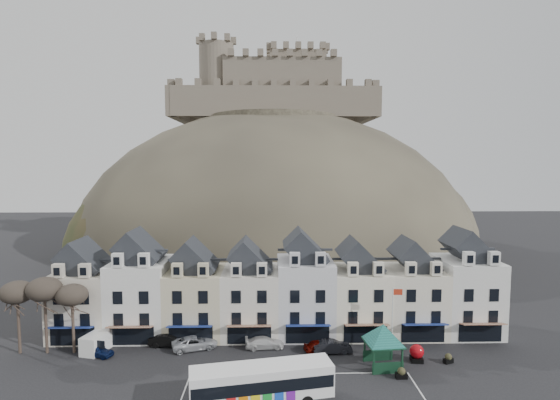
# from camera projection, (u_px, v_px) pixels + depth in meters

# --- Properties ---
(coach_bay_markings) EXTENTS (22.00, 7.50, 0.01)m
(coach_bay_markings) POSITION_uv_depth(u_px,v_px,m) (302.00, 393.00, 40.34)
(coach_bay_markings) COLOR silver
(coach_bay_markings) RESTS_ON ground
(townhouse_terrace) EXTENTS (54.40, 9.35, 11.80)m
(townhouse_terrace) POSITION_uv_depth(u_px,v_px,m) (279.00, 291.00, 54.51)
(townhouse_terrace) COLOR beige
(townhouse_terrace) RESTS_ON ground
(castle_hill) EXTENTS (100.00, 76.00, 68.00)m
(castle_hill) POSITION_uv_depth(u_px,v_px,m) (279.00, 248.00, 107.75)
(castle_hill) COLOR #322E27
(castle_hill) RESTS_ON ground
(castle) EXTENTS (50.20, 22.20, 22.00)m
(castle) POSITION_uv_depth(u_px,v_px,m) (276.00, 88.00, 111.23)
(castle) COLOR #6B5F51
(castle) RESTS_ON ground
(tree_left_far) EXTENTS (3.61, 3.61, 8.24)m
(tree_left_far) POSITION_uv_depth(u_px,v_px,m) (17.00, 293.00, 48.26)
(tree_left_far) COLOR #322620
(tree_left_far) RESTS_ON ground
(tree_left_mid) EXTENTS (3.78, 3.78, 8.64)m
(tree_left_mid) POSITION_uv_depth(u_px,v_px,m) (44.00, 290.00, 48.30)
(tree_left_mid) COLOR #322620
(tree_left_mid) RESTS_ON ground
(tree_left_near) EXTENTS (3.43, 3.43, 7.84)m
(tree_left_near) POSITION_uv_depth(u_px,v_px,m) (72.00, 296.00, 48.43)
(tree_left_near) COLOR #322620
(tree_left_near) RESTS_ON ground
(bus) EXTENTS (12.89, 5.21, 3.55)m
(bus) POSITION_uv_depth(u_px,v_px,m) (262.00, 383.00, 38.39)
(bus) COLOR #262628
(bus) RESTS_ON ground
(bus_shelter) EXTENTS (7.21, 7.21, 4.60)m
(bus_shelter) POSITION_uv_depth(u_px,v_px,m) (383.00, 334.00, 45.22)
(bus_shelter) COLOR #10301E
(bus_shelter) RESTS_ON ground
(red_buoy) EXTENTS (1.50, 1.50, 1.86)m
(red_buoy) POSITION_uv_depth(u_px,v_px,m) (417.00, 353.00, 46.74)
(red_buoy) COLOR black
(red_buoy) RESTS_ON ground
(flagpole) EXTENTS (1.10, 0.15, 7.57)m
(flagpole) POSITION_uv_depth(u_px,v_px,m) (393.00, 316.00, 48.49)
(flagpole) COLOR silver
(flagpole) RESTS_ON ground
(white_van) EXTENTS (3.07, 4.91, 2.08)m
(white_van) POSITION_uv_depth(u_px,v_px,m) (99.00, 341.00, 49.69)
(white_van) COLOR white
(white_van) RESTS_ON ground
(planter_west) EXTENTS (1.13, 0.79, 1.13)m
(planter_west) POSITION_uv_depth(u_px,v_px,m) (401.00, 373.00, 43.08)
(planter_west) COLOR black
(planter_west) RESTS_ON ground
(planter_east) EXTENTS (1.17, 0.89, 1.05)m
(planter_east) POSITION_uv_depth(u_px,v_px,m) (448.00, 358.00, 46.39)
(planter_east) COLOR black
(planter_east) RESTS_ON ground
(car_navy) EXTENTS (3.91, 2.50, 1.24)m
(car_navy) POSITION_uv_depth(u_px,v_px,m) (97.00, 351.00, 48.01)
(car_navy) COLOR #0D1A43
(car_navy) RESTS_ON ground
(car_black) EXTENTS (4.67, 1.93, 1.50)m
(car_black) POSITION_uv_depth(u_px,v_px,m) (169.00, 340.00, 50.65)
(car_black) COLOR black
(car_black) RESTS_ON ground
(car_silver) EXTENTS (5.59, 3.89, 1.44)m
(car_silver) POSITION_uv_depth(u_px,v_px,m) (195.00, 343.00, 49.93)
(car_silver) COLOR silver
(car_silver) RESTS_ON ground
(car_white) EXTENTS (4.61, 2.25, 1.29)m
(car_white) POSITION_uv_depth(u_px,v_px,m) (265.00, 343.00, 50.13)
(car_white) COLOR silver
(car_white) RESTS_ON ground
(car_maroon) EXTENTS (4.20, 2.53, 1.34)m
(car_maroon) POSITION_uv_depth(u_px,v_px,m) (321.00, 346.00, 49.24)
(car_maroon) COLOR #510904
(car_maroon) RESTS_ON ground
(car_charcoal) EXTENTS (4.47, 1.83, 1.44)m
(car_charcoal) POSITION_uv_depth(u_px,v_px,m) (332.00, 347.00, 48.85)
(car_charcoal) COLOR black
(car_charcoal) RESTS_ON ground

